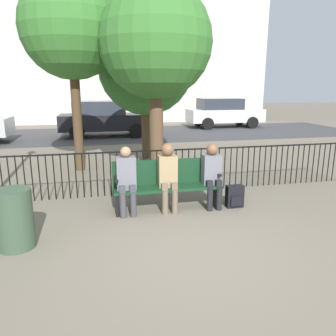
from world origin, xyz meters
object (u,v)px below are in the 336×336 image
seated_person_0 (126,177)px  seated_person_2 (212,172)px  trash_bin (15,219)px  tree_2 (156,43)px  tree_0 (71,29)px  seated_person_1 (168,173)px  backpack (235,197)px  parked_car_0 (223,112)px  parked_car_1 (104,118)px  tree_1 (146,68)px  park_bench (167,183)px

seated_person_0 → seated_person_2: bearing=0.0°
seated_person_2 → trash_bin: seated_person_2 is taller
tree_2 → tree_0: bearing=152.9°
seated_person_2 → seated_person_0: bearing=-180.0°
tree_0 → trash_bin: size_ratio=5.74×
seated_person_1 → tree_2: (0.24, 2.52, 2.54)m
backpack → seated_person_1: bearing=175.5°
tree_2 → seated_person_2: bearing=-76.6°
parked_car_0 → parked_car_1: size_ratio=1.00×
parked_car_1 → tree_1: bearing=-76.8°
seated_person_2 → park_bench: bearing=171.2°
backpack → seated_person_2: bearing=167.3°
tree_2 → trash_bin: 5.21m
seated_person_1 → tree_1: (0.33, 4.74, 2.09)m
parked_car_1 → trash_bin: 10.95m
seated_person_1 → backpack: size_ratio=2.96×
backpack → trash_bin: 3.80m
seated_person_2 → trash_bin: size_ratio=1.42×
tree_0 → seated_person_0: bearing=-74.5°
seated_person_2 → parked_car_1: bearing=99.9°
tree_1 → tree_2: (-0.08, -2.23, 0.45)m
tree_0 → backpack: bearing=-50.3°
tree_2 → backpack: bearing=-68.4°
seated_person_2 → tree_0: (-2.57, 3.53, 2.96)m
tree_0 → tree_1: 2.54m
tree_0 → parked_car_1: tree_0 is taller
tree_2 → tree_1: bearing=87.9°
park_bench → seated_person_0: bearing=-170.4°
tree_1 → park_bench: bearing=-93.9°
tree_2 → parked_car_1: tree_2 is taller
trash_bin → seated_person_1: bearing=21.7°
tree_1 → tree_2: tree_2 is taller
seated_person_2 → backpack: size_ratio=2.88×
trash_bin → tree_2: bearing=52.6°
seated_person_2 → backpack: (0.43, -0.10, -0.48)m
seated_person_0 → park_bench: bearing=9.6°
tree_0 → trash_bin: 5.57m
backpack → tree_0: size_ratio=0.09×
parked_car_0 → parked_car_1: same height
park_bench → tree_1: bearing=86.1°
seated_person_2 → tree_0: tree_0 is taller
seated_person_2 → backpack: bearing=-12.7°
parked_car_0 → seated_person_0: bearing=-118.5°
backpack → tree_2: 4.15m
seated_person_0 → tree_2: tree_2 is taller
tree_0 → parked_car_0: tree_0 is taller
seated_person_0 → backpack: (2.03, -0.10, -0.47)m
park_bench → seated_person_0: 0.79m
backpack → tree_2: size_ratio=0.09×
parked_car_1 → trash_bin: parked_car_1 is taller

